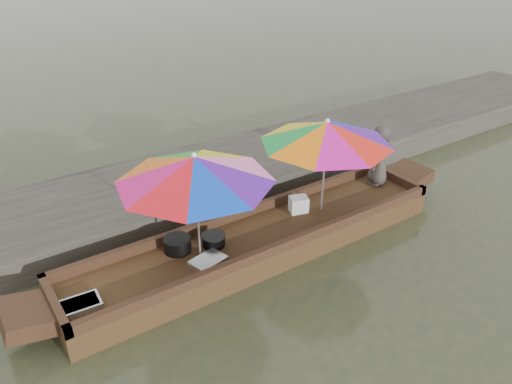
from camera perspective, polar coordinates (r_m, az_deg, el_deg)
water at (r=7.66m, az=0.43°, el=-6.91°), size 80.00×80.00×0.00m
dock at (r=9.17m, az=-7.42°, el=0.96°), size 22.00×2.20×0.50m
boat_hull at (r=7.56m, az=0.43°, el=-5.82°), size 6.05×1.20×0.35m
cooking_pot at (r=7.11m, az=-8.96°, el=-5.94°), size 0.39×0.39×0.20m
tray_crayfish at (r=6.45m, az=-19.41°, el=-12.11°), size 0.49×0.35×0.09m
tray_scallop at (r=6.86m, az=-5.50°, el=-7.84°), size 0.53×0.42×0.06m
charcoal_grill at (r=7.18m, az=-4.85°, el=-5.54°), size 0.33×0.33×0.15m
supply_bag at (r=7.97m, az=4.89°, el=-1.44°), size 0.34×0.30×0.26m
vendor at (r=8.92m, az=13.94°, el=4.11°), size 0.63×0.60×1.08m
umbrella_bow at (r=6.62m, az=-6.74°, el=-1.70°), size 2.46×2.46×1.55m
umbrella_stern at (r=7.76m, az=7.80°, el=2.89°), size 2.18×2.18×1.55m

